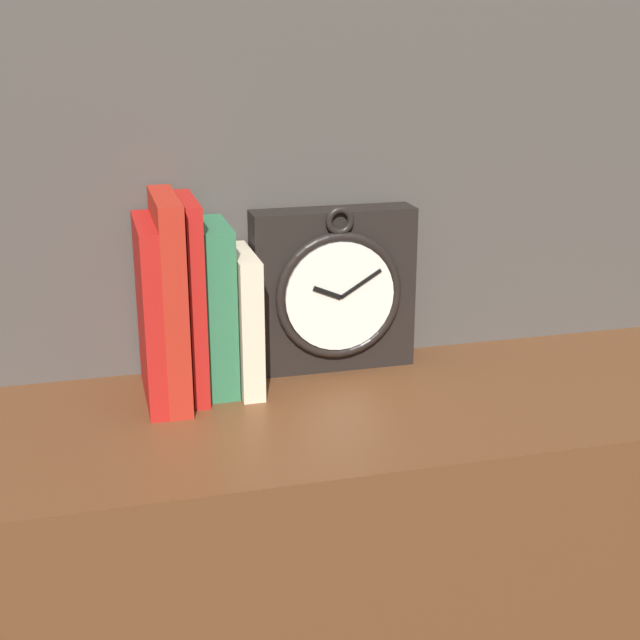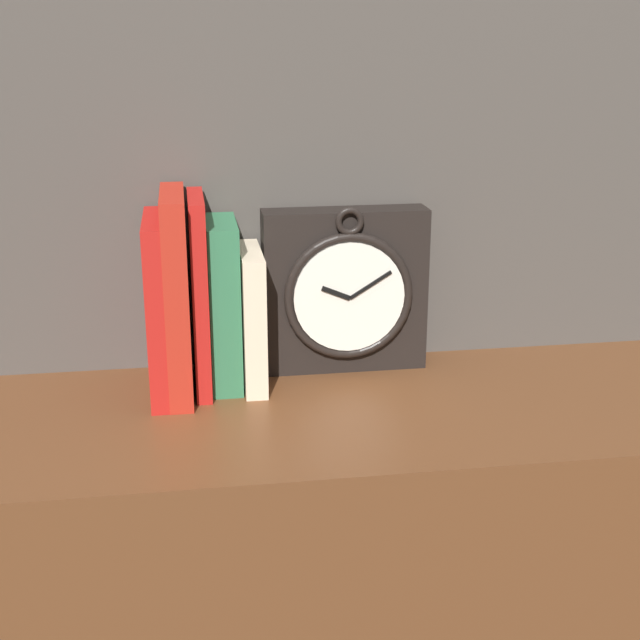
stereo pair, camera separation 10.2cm
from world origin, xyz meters
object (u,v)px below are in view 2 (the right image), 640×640
at_px(book_slot1_red, 177,295).
at_px(clock, 345,291).
at_px(book_slot2_red, 199,294).
at_px(book_slot0_red, 157,307).
at_px(book_slot4_cream, 252,318).
at_px(book_slot3_green, 223,304).

bearing_deg(book_slot1_red, clock, 11.81).
relative_size(clock, book_slot2_red, 0.91).
height_order(book_slot0_red, book_slot1_red, book_slot1_red).
bearing_deg(book_slot4_cream, clock, 14.42).
bearing_deg(book_slot0_red, book_slot3_green, 12.63).
xyz_separation_m(book_slot0_red, book_slot4_cream, (0.12, 0.01, -0.02)).
bearing_deg(book_slot4_cream, book_slot2_red, -178.56).
xyz_separation_m(clock, book_slot1_red, (-0.22, -0.05, 0.02)).
xyz_separation_m(clock, book_slot2_red, (-0.19, -0.03, 0.01)).
bearing_deg(book_slot3_green, book_slot0_red, -167.37).
height_order(book_slot2_red, book_slot4_cream, book_slot2_red).
height_order(book_slot1_red, book_slot4_cream, book_slot1_red).
relative_size(clock, book_slot0_red, 1.01).
xyz_separation_m(clock, book_slot3_green, (-0.16, -0.03, -0.00)).
xyz_separation_m(book_slot2_red, book_slot3_green, (0.03, 0.01, -0.02)).
bearing_deg(book_slot3_green, book_slot4_cream, -9.36).
distance_m(book_slot1_red, book_slot4_cream, 0.10).
distance_m(book_slot2_red, book_slot4_cream, 0.07).
xyz_separation_m(book_slot1_red, book_slot3_green, (0.06, 0.02, -0.02)).
distance_m(clock, book_slot4_cream, 0.13).
bearing_deg(book_slot2_red, book_slot1_red, -157.39).
xyz_separation_m(clock, book_slot4_cream, (-0.12, -0.03, -0.02)).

